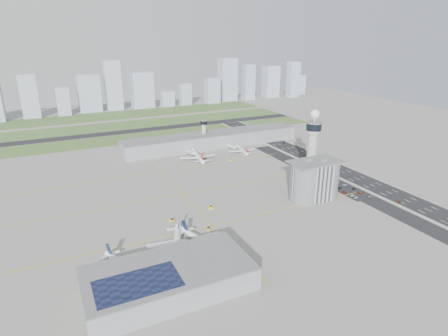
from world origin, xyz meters
name	(u,v)px	position (x,y,z in m)	size (l,w,h in m)	color
ground	(243,199)	(0.00, 0.00, 0.00)	(1000.00, 1000.00, 0.00)	gray
grass_strip_0	(146,137)	(-20.00, 225.00, 0.04)	(480.00, 50.00, 0.08)	#425F2D
grass_strip_1	(132,125)	(-20.00, 300.00, 0.04)	(480.00, 60.00, 0.08)	#466630
grass_strip_2	(121,115)	(-20.00, 380.00, 0.04)	(480.00, 70.00, 0.08)	#48642F
runway	(139,130)	(-20.00, 262.00, 0.06)	(480.00, 22.00, 0.10)	black
highway	(352,176)	(115.00, 0.00, 0.05)	(28.00, 500.00, 0.10)	black
barrier_left	(341,178)	(101.00, 0.00, 0.60)	(0.60, 500.00, 1.20)	#9E9E99
barrier_right	(364,174)	(129.00, 0.00, 0.60)	(0.60, 500.00, 1.20)	#9E9E99
landside_road	(339,185)	(90.00, -10.00, 0.04)	(18.00, 260.00, 0.08)	black
parking_lot	(347,190)	(88.00, -22.00, 0.05)	(20.00, 44.00, 0.10)	black
taxiway_line_h_0	(213,226)	(-40.00, -30.00, 0.01)	(260.00, 0.60, 0.01)	yellow
taxiway_line_h_1	(183,194)	(-40.00, 30.00, 0.01)	(260.00, 0.60, 0.01)	yellow
taxiway_line_h_2	(161,172)	(-40.00, 90.00, 0.01)	(260.00, 0.60, 0.01)	yellow
taxiway_line_v	(183,194)	(-40.00, 30.00, 0.01)	(0.60, 260.00, 0.01)	yellow
control_tower	(313,143)	(72.00, 8.00, 35.04)	(14.00, 14.00, 64.50)	#ADAAA5
secondary_tower	(204,131)	(30.00, 150.00, 18.80)	(8.60, 8.60, 31.90)	#ADAAA5
admin_building	(314,180)	(51.99, -22.00, 15.30)	(42.00, 24.00, 33.50)	#B2B2B7
terminal_pier	(213,140)	(40.00, 148.00, 7.90)	(210.00, 32.00, 15.80)	gray
near_terminal	(169,278)	(-88.07, -82.02, 6.43)	(84.00, 42.00, 13.00)	gray
airplane_near_a	(125,262)	(-105.03, -55.83, 5.11)	(36.50, 31.02, 10.22)	white
airplane_near_b	(177,240)	(-72.02, -47.71, 6.15)	(43.94, 37.35, 12.30)	white
airplane_near_c	(201,237)	(-56.62, -49.29, 5.25)	(37.47, 31.85, 10.49)	white
airplane_far_a	(198,153)	(5.76, 110.12, 6.28)	(44.84, 38.12, 12.56)	white
airplane_far_b	(242,148)	(59.35, 111.71, 5.00)	(35.70, 30.35, 10.00)	white
jet_bridge_near_0	(112,275)	(-113.00, -61.00, 2.85)	(14.00, 3.00, 5.70)	silver
jet_bridge_near_1	(166,261)	(-83.00, -61.00, 2.85)	(14.00, 3.00, 5.70)	silver
jet_bridge_near_2	(214,248)	(-53.00, -61.00, 2.85)	(14.00, 3.00, 5.70)	silver
jet_bridge_far_0	(187,151)	(2.00, 132.00, 2.85)	(14.00, 3.00, 5.70)	silver
jet_bridge_far_1	(228,146)	(52.00, 132.00, 2.85)	(14.00, 3.00, 5.70)	silver
tug_0	(126,259)	(-102.70, -45.66, 0.92)	(2.17, 3.16, 1.83)	yellow
tug_1	(172,220)	(-63.24, -11.54, 0.99)	(2.34, 3.40, 1.98)	gold
tug_2	(208,229)	(-45.20, -34.13, 0.99)	(2.33, 3.39, 1.97)	orange
tug_3	(211,207)	(-30.31, -4.69, 1.03)	(2.43, 3.53, 2.05)	yellow
tug_4	(230,160)	(34.26, 90.31, 0.87)	(2.06, 3.00, 1.75)	yellow
tug_5	(244,154)	(56.32, 100.88, 0.80)	(1.88, 2.74, 1.59)	#F9A014
car_lot_0	(356,197)	(82.31, -38.12, 0.63)	(1.48, 3.69, 1.26)	silver
car_lot_1	(353,195)	(82.50, -34.06, 0.61)	(1.30, 3.73, 1.23)	#9C9C9C
car_lot_2	(345,192)	(81.85, -25.96, 0.60)	(1.99, 4.31, 1.20)	#A91A2A
car_lot_3	(339,188)	(84.04, -17.11, 0.60)	(1.69, 4.15, 1.20)	black
car_lot_4	(336,187)	(83.45, -13.61, 0.62)	(1.46, 3.63, 1.24)	navy
car_lot_5	(329,183)	(82.77, -4.97, 0.63)	(1.34, 3.85, 1.27)	white
car_lot_6	(371,196)	(94.14, -41.87, 0.64)	(2.13, 4.63, 1.29)	gray
car_lot_7	(361,193)	(92.57, -32.88, 0.58)	(1.63, 4.02, 1.17)	#99300F
car_lot_8	(354,189)	(94.08, -23.78, 0.62)	(1.47, 3.66, 1.25)	black
car_lot_9	(347,186)	(93.08, -16.64, 0.60)	(1.27, 3.65, 1.20)	navy
car_lot_10	(345,185)	(93.44, -13.55, 0.60)	(2.00, 4.35, 1.21)	silver
car_lot_11	(338,182)	(92.28, -5.60, 0.63)	(1.78, 4.37, 1.27)	gray
car_hw_0	(399,202)	(106.82, -58.90, 0.55)	(1.31, 3.26, 1.11)	#981D0A
car_hw_1	(323,163)	(115.59, 42.06, 0.58)	(1.23, 3.53, 1.16)	#26242A
car_hw_2	(285,143)	(122.64, 120.30, 0.61)	(2.03, 4.41, 1.22)	#190F5C
car_hw_4	(250,133)	(108.05, 179.29, 0.57)	(1.35, 3.36, 1.15)	gray
skyline_bldg_5	(29,96)	(-150.11, 419.66, 33.44)	(25.49, 20.39, 66.89)	#9EADC1
skyline_bldg_6	(63,101)	(-102.68, 417.90, 22.60)	(20.04, 16.03, 45.20)	#9EADC1
skyline_bldg_7	(89,93)	(-59.44, 436.89, 30.61)	(35.76, 28.61, 61.22)	#9EADC1
skyline_bldg_8	(113,85)	(-19.42, 431.56, 41.69)	(26.33, 21.06, 83.39)	#9EADC1
skyline_bldg_9	(142,90)	(30.27, 432.32, 31.06)	(36.96, 29.57, 62.11)	#9EADC1
skyline_bldg_10	(167,99)	(73.27, 423.68, 13.87)	(23.01, 18.41, 27.75)	#9EADC1
skyline_bldg_11	(185,94)	(108.28, 423.34, 19.48)	(20.22, 16.18, 38.97)	#9EADC1
skyline_bldg_12	(212,90)	(162.17, 421.29, 23.44)	(26.14, 20.92, 46.89)	#9EADC1
skyline_bldg_13	(228,80)	(201.27, 433.27, 40.60)	(32.26, 25.81, 81.20)	#9EADC1
skyline_bldg_14	(249,82)	(244.74, 426.38, 34.37)	(21.59, 17.28, 68.75)	#9EADC1
skyline_bldg_15	(271,82)	(302.83, 435.54, 31.70)	(30.25, 24.20, 63.40)	#9EADC1
skyline_bldg_16	(293,79)	(345.49, 415.96, 35.78)	(23.04, 18.43, 71.56)	#9EADC1
skyline_bldg_17	(299,84)	(382.05, 443.29, 20.53)	(22.64, 18.11, 41.06)	#9EADC1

